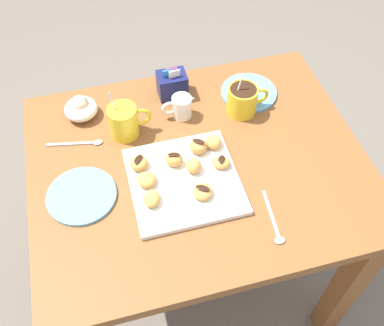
{
  "coord_description": "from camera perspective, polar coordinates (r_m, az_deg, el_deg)",
  "views": [
    {
      "loc": [
        -0.22,
        -0.75,
        1.73
      ],
      "look_at": [
        -0.02,
        -0.02,
        0.76
      ],
      "focal_mm": 41.47,
      "sensor_mm": 36.0,
      "label": 1
    }
  ],
  "objects": [
    {
      "name": "beignet_0",
      "position": [
        1.26,
        2.79,
        2.72
      ],
      "size": [
        0.05,
        0.05,
        0.03
      ],
      "primitive_type": "ellipsoid",
      "rotation": [
        0.0,
        0.0,
        4.7
      ],
      "color": "#D19347",
      "rests_on": "pastry_plate_square"
    },
    {
      "name": "loose_spoon_by_plate",
      "position": [
        1.16,
        10.54,
        -7.7
      ],
      "size": [
        0.03,
        0.16,
        0.01
      ],
      "color": "silver",
      "rests_on": "dining_table"
    },
    {
      "name": "coffee_mug_yellow_right",
      "position": [
        1.37,
        6.57,
        8.15
      ],
      "size": [
        0.13,
        0.09,
        0.14
      ],
      "color": "yellow",
      "rests_on": "dining_table"
    },
    {
      "name": "sugar_caddy",
      "position": [
        1.42,
        -2.57,
        10.07
      ],
      "size": [
        0.09,
        0.07,
        0.11
      ],
      "color": "#191E51",
      "rests_on": "dining_table"
    },
    {
      "name": "ice_cream_bowl",
      "position": [
        1.4,
        -14.12,
        6.89
      ],
      "size": [
        0.1,
        0.1,
        0.08
      ],
      "color": "white",
      "rests_on": "dining_table"
    },
    {
      "name": "chocolate_drizzle_3",
      "position": [
        1.23,
        0.84,
        2.78
      ],
      "size": [
        0.04,
        0.03,
        0.0
      ],
      "primitive_type": "ellipsoid",
      "rotation": [
        0.0,
        0.0,
        5.66
      ],
      "color": "black",
      "rests_on": "beignet_3"
    },
    {
      "name": "beignet_5",
      "position": [
        1.15,
        -5.18,
        -4.59
      ],
      "size": [
        0.06,
        0.06,
        0.03
      ],
      "primitive_type": "ellipsoid",
      "rotation": [
        0.0,
        0.0,
        4.39
      ],
      "color": "#D19347",
      "rests_on": "pastry_plate_square"
    },
    {
      "name": "beignet_4",
      "position": [
        1.2,
        0.19,
        -0.33
      ],
      "size": [
        0.05,
        0.05,
        0.04
      ],
      "primitive_type": "ellipsoid",
      "rotation": [
        0.0,
        0.0,
        4.62
      ],
      "color": "#D19347",
      "rests_on": "pastry_plate_square"
    },
    {
      "name": "chocolate_drizzle_7",
      "position": [
        1.21,
        3.83,
        0.51
      ],
      "size": [
        0.03,
        0.03,
        0.0
      ],
      "primitive_type": "ellipsoid",
      "rotation": [
        0.0,
        0.0,
        1.04
      ],
      "color": "black",
      "rests_on": "beignet_7"
    },
    {
      "name": "loose_spoon_near_saucer",
      "position": [
        1.34,
        -14.04,
        2.49
      ],
      "size": [
        0.16,
        0.04,
        0.01
      ],
      "color": "silver",
      "rests_on": "dining_table"
    },
    {
      "name": "chocolate_drizzle_1",
      "position": [
        1.2,
        -2.38,
        1.08
      ],
      "size": [
        0.04,
        0.02,
        0.0
      ],
      "primitive_type": "ellipsoid",
      "rotation": [
        0.0,
        0.0,
        2.95
      ],
      "color": "black",
      "rests_on": "beignet_1"
    },
    {
      "name": "beignet_6",
      "position": [
        1.19,
        -5.84,
        -2.17
      ],
      "size": [
        0.07,
        0.07,
        0.03
      ],
      "primitive_type": "ellipsoid",
      "rotation": [
        0.0,
        0.0,
        2.78
      ],
      "color": "#D19347",
      "rests_on": "pastry_plate_square"
    },
    {
      "name": "ground_plane",
      "position": [
        1.9,
        0.54,
        -13.8
      ],
      "size": [
        8.0,
        8.0,
        0.0
      ],
      "primitive_type": "plane",
      "color": "#665B51"
    },
    {
      "name": "beignet_7",
      "position": [
        1.22,
        3.79,
        0.05
      ],
      "size": [
        0.06,
        0.06,
        0.03
      ],
      "primitive_type": "ellipsoid",
      "rotation": [
        0.0,
        0.0,
        1.2
      ],
      "color": "#D19347",
      "rests_on": "pastry_plate_square"
    },
    {
      "name": "beignet_3",
      "position": [
        1.25,
        0.83,
        2.16
      ],
      "size": [
        0.07,
        0.07,
        0.04
      ],
      "primitive_type": "ellipsoid",
      "rotation": [
        0.0,
        0.0,
        5.6
      ],
      "color": "#D19347",
      "rests_on": "pastry_plate_square"
    },
    {
      "name": "dining_table",
      "position": [
        1.38,
        0.72,
        -3.46
      ],
      "size": [
        0.95,
        0.77,
        0.74
      ],
      "color": "brown",
      "rests_on": "ground_plane"
    },
    {
      "name": "saucer_sky_left",
      "position": [
        1.22,
        -14.01,
        -4.09
      ],
      "size": [
        0.19,
        0.19,
        0.01
      ],
      "primitive_type": "cylinder",
      "color": "#66A8DB",
      "rests_on": "dining_table"
    },
    {
      "name": "chocolate_drizzle_8",
      "position": [
        1.21,
        -6.92,
        0.51
      ],
      "size": [
        0.04,
        0.04,
        0.0
      ],
      "primitive_type": "ellipsoid",
      "rotation": [
        0.0,
        0.0,
        0.91
      ],
      "color": "black",
      "rests_on": "beignet_8"
    },
    {
      "name": "saucer_sky_right",
      "position": [
        1.46,
        7.31,
        8.98
      ],
      "size": [
        0.18,
        0.18,
        0.01
      ],
      "primitive_type": "cylinder",
      "color": "#66A8DB",
      "rests_on": "dining_table"
    },
    {
      "name": "chocolate_drizzle_2",
      "position": [
        1.15,
        1.38,
        -3.26
      ],
      "size": [
        0.04,
        0.04,
        0.0
      ],
      "primitive_type": "ellipsoid",
      "rotation": [
        0.0,
        0.0,
        5.71
      ],
      "color": "black",
      "rests_on": "beignet_2"
    },
    {
      "name": "pastry_plate_square",
      "position": [
        1.21,
        -1.03,
        -2.31
      ],
      "size": [
        0.29,
        0.29,
        0.02
      ],
      "primitive_type": "cube",
      "color": "white",
      "rests_on": "dining_table"
    },
    {
      "name": "coffee_mug_yellow_left",
      "position": [
        1.3,
        -8.72,
        5.42
      ],
      "size": [
        0.13,
        0.09,
        0.15
      ],
      "color": "yellow",
      "rests_on": "dining_table"
    },
    {
      "name": "cream_pitcher_white",
      "position": [
        1.35,
        -1.34,
        7.33
      ],
      "size": [
        0.1,
        0.06,
        0.07
      ],
      "color": "white",
      "rests_on": "dining_table"
    },
    {
      "name": "beignet_2",
      "position": [
        1.16,
        1.37,
        -3.7
      ],
      "size": [
        0.07,
        0.07,
        0.03
      ],
      "primitive_type": "ellipsoid",
      "rotation": [
        0.0,
        0.0,
        5.22
      ],
      "color": "#D19347",
      "rests_on": "pastry_plate_square"
    },
    {
      "name": "beignet_1",
      "position": [
        1.22,
        -2.35,
        0.47
      ],
      "size": [
        0.06,
        0.06,
        0.04
      ],
      "primitive_type": "ellipsoid",
      "rotation": [
        0.0,
        0.0,
        2.63
      ],
      "color": "#D19347",
      "rests_on": "pastry_plate_square"
    },
    {
      "name": "beignet_8",
      "position": [
        1.22,
        -6.84,
        -0.03
      ],
      "size": [
        0.07,
        0.07,
        0.03
      ],
      "primitive_type": "ellipsoid",
      "rotation": [
        0.0,
        0.0,
        0.51
      ],
      "color": "#D19347",
      "rests_on": "pastry_plate_square"
    }
  ]
}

